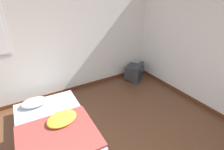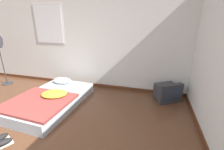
% 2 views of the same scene
% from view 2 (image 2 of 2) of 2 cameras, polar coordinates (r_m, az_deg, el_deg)
% --- Properties ---
extents(wall_back, '(8.05, 0.08, 2.60)m').
position_cam_2_polar(wall_back, '(4.37, -11.02, 12.24)').
color(wall_back, white).
rests_on(wall_back, ground_plane).
extents(mattress_bed, '(1.30, 1.97, 0.37)m').
position_cam_2_polar(mattress_bed, '(3.74, -22.33, -8.45)').
color(mattress_bed, silver).
rests_on(mattress_bed, ground_plane).
extents(crt_tv, '(0.68, 0.63, 0.47)m').
position_cam_2_polar(crt_tv, '(3.86, 20.27, -6.09)').
color(crt_tv, '#333338').
rests_on(crt_tv, ground_plane).
extents(sneaker_pair, '(0.34, 0.33, 0.10)m').
position_cam_2_polar(sneaker_pair, '(3.07, -36.60, -19.53)').
color(sneaker_pair, silver).
rests_on(sneaker_pair, ground_plane).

